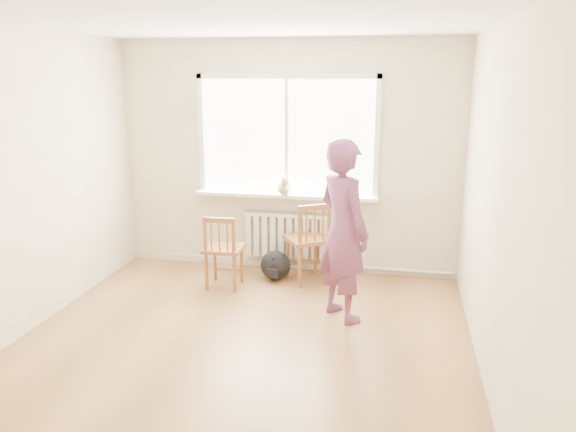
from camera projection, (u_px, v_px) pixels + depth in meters
The scene contains 13 objects.
floor at pixel (235, 355), 4.75m from camera, with size 4.50×4.50×0.00m, color #9D6E40.
ceiling at pixel (226, 19), 4.07m from camera, with size 4.50×4.50×0.00m, color white.
back_wall at pixel (287, 158), 6.55m from camera, with size 4.00×0.01×2.70m, color beige.
window at pixel (287, 131), 6.45m from camera, with size 2.12×0.05×1.42m.
windowsill at pixel (286, 195), 6.55m from camera, with size 2.15×0.22×0.04m, color white.
radiator at pixel (286, 235), 6.69m from camera, with size 1.00×0.12×0.55m.
heating_pipe at pixel (391, 269), 6.57m from camera, with size 0.04×0.04×1.40m, color silver.
baseboard at pixel (287, 264), 6.86m from camera, with size 4.00×0.03×0.08m, color beige.
chair_left at pixel (223, 251), 6.13m from camera, with size 0.42×0.40×0.83m.
chair_right at pixel (310, 242), 6.29m from camera, with size 0.63×0.62×0.94m.
person at pixel (343, 231), 5.29m from camera, with size 0.64×0.42×1.74m, color #C24061.
cat at pixel (284, 186), 6.44m from camera, with size 0.22×0.36×0.25m.
backpack at pixel (276, 265), 6.42m from camera, with size 0.35×0.26×0.35m, color black.
Camera 1 is at (1.28, -4.13, 2.33)m, focal length 35.00 mm.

